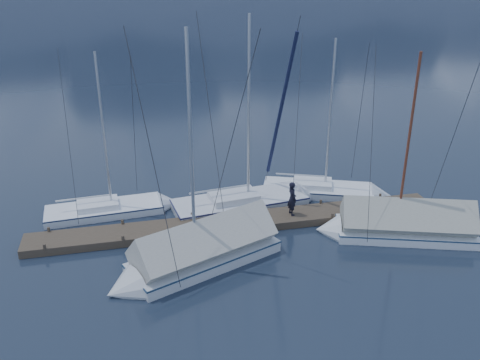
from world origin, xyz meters
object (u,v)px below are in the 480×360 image
Objects in this scene: sailboat_open_mid at (258,201)px; person at (292,198)px; sailboat_open_left at (122,209)px; sailboat_open_right at (334,192)px; sailboat_covered_near at (393,226)px; sailboat_covered_far at (192,256)px.

sailboat_open_mid reaches higher than person.
sailboat_open_right is at bearing -2.34° from sailboat_open_left.
sailboat_covered_near reaches higher than person.
person is (-2.94, -2.23, 0.97)m from sailboat_open_right.
sailboat_open_mid is 3.96m from sailboat_open_right.
sailboat_covered_near is (11.15, -4.83, 0.28)m from sailboat_open_left.
sailboat_open_right is at bearing 32.61° from sailboat_covered_far.
sailboat_covered_far is 6.23× the size of person.
person is at bearing -142.87° from sailboat_open_right.
sailboat_open_right is 9.20m from sailboat_covered_far.
sailboat_open_mid reaches higher than sailboat_open_right.
sailboat_covered_near is at bearing -40.95° from sailboat_open_mid.
sailboat_open_left is 0.84× the size of sailboat_open_mid.
person is (4.81, 2.73, 0.64)m from sailboat_covered_far.
sailboat_covered_far is at bearing -64.52° from sailboat_open_left.
sailboat_open_left is at bearing 177.66° from sailboat_open_right.
sailboat_open_mid is at bearing 139.05° from sailboat_covered_near.
sailboat_covered_far is 5.57m from person.
sailboat_covered_far is at bearing 112.99° from person.
person is at bearing -62.89° from sailboat_open_mid.
sailboat_open_right reaches higher than person.
sailboat_open_left is 0.83× the size of sailboat_covered_far.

